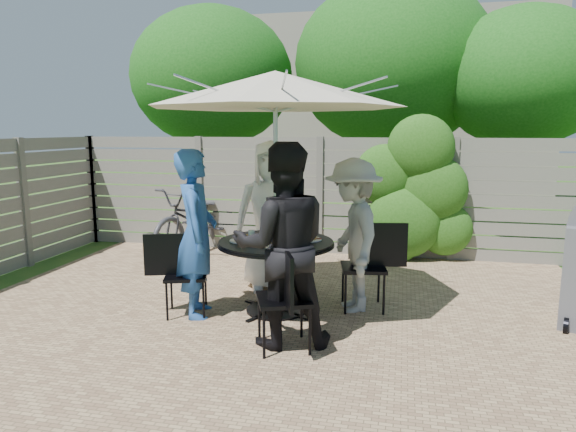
% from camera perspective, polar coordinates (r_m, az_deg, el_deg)
% --- Properties ---
extents(backyard_envelope, '(60.00, 60.00, 5.00)m').
position_cam_1_polar(backyard_envelope, '(15.24, 8.44, 11.97)').
color(backyard_envelope, '#28531A').
rests_on(backyard_envelope, ground).
extents(patio_table, '(1.53, 1.53, 0.80)m').
position_cam_1_polar(patio_table, '(5.50, -1.34, -5.21)').
color(patio_table, black).
rests_on(patio_table, ground).
extents(umbrella, '(3.31, 3.31, 2.54)m').
position_cam_1_polar(umbrella, '(5.33, -1.42, 13.86)').
color(umbrella, silver).
rests_on(umbrella, ground).
extents(chair_back, '(0.57, 0.71, 0.92)m').
position_cam_1_polar(chair_back, '(6.50, -1.93, -5.41)').
color(chair_back, black).
rests_on(chair_back, ground).
extents(person_back, '(1.03, 0.83, 1.84)m').
position_cam_1_polar(person_back, '(6.23, -1.89, -0.03)').
color(person_back, white).
rests_on(person_back, ground).
extents(chair_left, '(0.68, 0.54, 0.89)m').
position_cam_1_polar(chair_left, '(5.60, -11.33, -8.19)').
color(chair_left, black).
rests_on(chair_left, ground).
extents(person_left, '(0.60, 0.75, 1.77)m').
position_cam_1_polar(person_left, '(5.43, -10.13, -1.99)').
color(person_left, '#2554A2').
rests_on(person_left, ground).
extents(chair_front, '(0.60, 0.73, 0.96)m').
position_cam_1_polar(chair_front, '(4.66, -0.46, -11.43)').
color(chair_front, black).
rests_on(chair_front, ground).
extents(person_front, '(1.08, 0.95, 1.86)m').
position_cam_1_polar(person_front, '(4.60, -0.62, -3.36)').
color(person_front, black).
rests_on(person_front, ground).
extents(chair_right, '(0.74, 0.55, 0.97)m').
position_cam_1_polar(chair_right, '(5.71, 8.47, -7.48)').
color(chair_right, black).
rests_on(chair_right, ground).
extents(person_right, '(0.92, 1.22, 1.67)m').
position_cam_1_polar(person_right, '(5.55, 7.23, -2.20)').
color(person_right, '#9F9F9B').
rests_on(person_right, ground).
extents(plate_back, '(0.26, 0.26, 0.06)m').
position_cam_1_polar(plate_back, '(5.79, -1.60, -1.76)').
color(plate_back, white).
rests_on(plate_back, patio_table).
extents(plate_left, '(0.26, 0.26, 0.06)m').
position_cam_1_polar(plate_left, '(5.42, -5.15, -2.57)').
color(plate_left, white).
rests_on(plate_left, patio_table).
extents(plate_front, '(0.26, 0.26, 0.06)m').
position_cam_1_polar(plate_front, '(5.09, -1.06, -3.36)').
color(plate_front, white).
rests_on(plate_front, patio_table).
extents(plate_right, '(0.26, 0.26, 0.06)m').
position_cam_1_polar(plate_right, '(5.47, 2.42, -2.43)').
color(plate_right, white).
rests_on(plate_right, patio_table).
extents(plate_extra, '(0.24, 0.24, 0.06)m').
position_cam_1_polar(plate_extra, '(5.16, 0.88, -3.16)').
color(plate_extra, white).
rests_on(plate_extra, patio_table).
extents(glass_back, '(0.07, 0.07, 0.14)m').
position_cam_1_polar(glass_back, '(5.67, -2.59, -1.52)').
color(glass_back, silver).
rests_on(glass_back, patio_table).
extents(glass_left, '(0.07, 0.07, 0.14)m').
position_cam_1_polar(glass_left, '(5.31, -4.07, -2.31)').
color(glass_left, silver).
rests_on(glass_left, patio_table).
extents(glass_front, '(0.07, 0.07, 0.14)m').
position_cam_1_polar(glass_front, '(5.18, 0.01, -2.59)').
color(glass_front, silver).
rests_on(glass_front, patio_table).
extents(glass_right, '(0.07, 0.07, 0.14)m').
position_cam_1_polar(glass_right, '(5.55, 1.25, -1.77)').
color(glass_right, silver).
rests_on(glass_right, patio_table).
extents(syrup_jug, '(0.09, 0.09, 0.16)m').
position_cam_1_polar(syrup_jug, '(5.47, -2.01, -1.84)').
color(syrup_jug, '#59280C').
rests_on(syrup_jug, patio_table).
extents(coffee_cup, '(0.08, 0.08, 0.12)m').
position_cam_1_polar(coffee_cup, '(5.65, -0.49, -1.66)').
color(coffee_cup, '#C6B293').
rests_on(coffee_cup, patio_table).
extents(bicycle, '(1.21, 2.17, 1.08)m').
position_cam_1_polar(bicycle, '(8.26, -10.00, -0.43)').
color(bicycle, '#333338').
rests_on(bicycle, ground).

